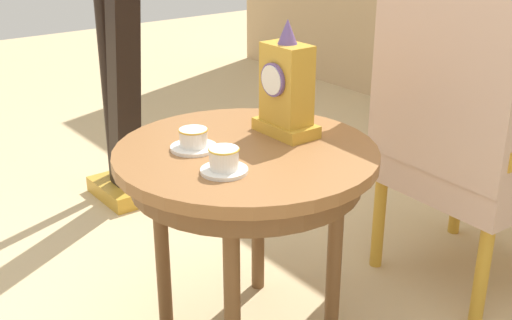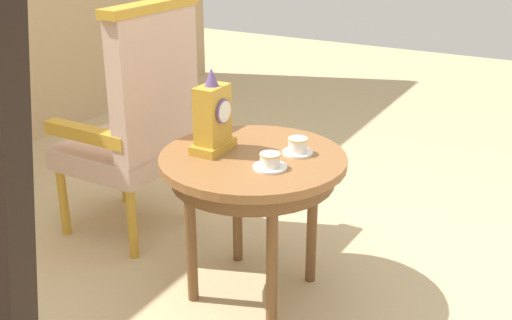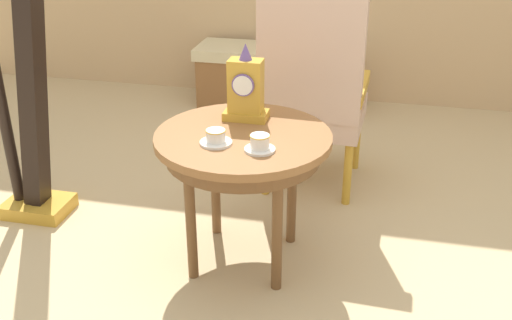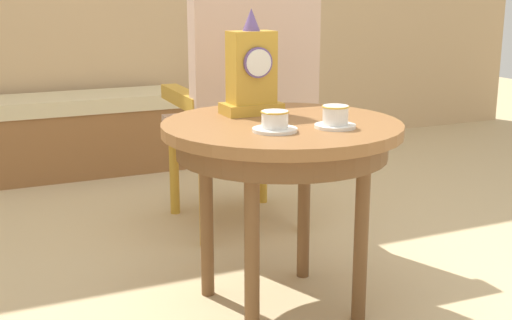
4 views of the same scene
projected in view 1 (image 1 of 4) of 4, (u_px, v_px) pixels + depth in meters
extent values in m
cylinder|color=brown|center=(246.00, 154.00, 1.81)|extent=(0.74, 0.74, 0.03)
cylinder|color=brown|center=(246.00, 172.00, 1.83)|extent=(0.65, 0.65, 0.07)
cylinder|color=brown|center=(334.00, 256.00, 1.89)|extent=(0.04, 0.04, 0.58)
cylinder|color=brown|center=(258.00, 212.00, 2.16)|extent=(0.04, 0.04, 0.58)
cylinder|color=brown|center=(162.00, 245.00, 1.95)|extent=(0.04, 0.04, 0.58)
cylinder|color=brown|center=(232.00, 300.00, 1.69)|extent=(0.04, 0.04, 0.58)
cylinder|color=white|center=(194.00, 148.00, 1.79)|extent=(0.13, 0.13, 0.01)
cylinder|color=white|center=(193.00, 137.00, 1.78)|extent=(0.08, 0.08, 0.05)
torus|color=gold|center=(193.00, 130.00, 1.77)|extent=(0.08, 0.08, 0.00)
cylinder|color=white|center=(224.00, 171.00, 1.64)|extent=(0.12, 0.12, 0.01)
cylinder|color=white|center=(224.00, 158.00, 1.63)|extent=(0.07, 0.07, 0.06)
torus|color=gold|center=(224.00, 149.00, 1.62)|extent=(0.08, 0.08, 0.00)
cube|color=gold|center=(286.00, 128.00, 1.91)|extent=(0.19, 0.11, 0.04)
cube|color=gold|center=(287.00, 84.00, 1.86)|extent=(0.14, 0.09, 0.23)
cylinder|color=#664C8C|center=(273.00, 80.00, 1.82)|extent=(0.10, 0.01, 0.10)
cylinder|color=white|center=(271.00, 80.00, 1.82)|extent=(0.08, 0.00, 0.08)
cone|color=#664C8C|center=(288.00, 31.00, 1.80)|extent=(0.06, 0.06, 0.07)
cube|color=#CCA893|center=(477.00, 169.00, 2.20)|extent=(0.54, 0.54, 0.11)
cube|color=#CCA893|center=(446.00, 70.00, 1.94)|extent=(0.52, 0.11, 0.64)
cube|color=gold|center=(429.00, 106.00, 2.31)|extent=(0.09, 0.47, 0.06)
cylinder|color=gold|center=(458.00, 192.00, 2.57)|extent=(0.04, 0.04, 0.35)
cylinder|color=gold|center=(481.00, 276.00, 2.00)|extent=(0.04, 0.04, 0.35)
cylinder|color=gold|center=(379.00, 222.00, 2.34)|extent=(0.04, 0.04, 0.35)
cube|color=gold|center=(126.00, 189.00, 2.94)|extent=(0.32, 0.24, 0.07)
cube|color=black|center=(123.00, 14.00, 2.57)|extent=(0.28, 0.11, 1.53)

